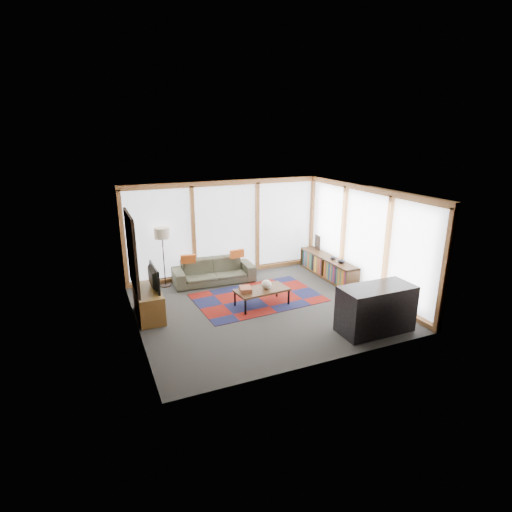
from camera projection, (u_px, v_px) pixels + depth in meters
name	position (u px, v px, depth m)	size (l,w,h in m)	color
ground	(263.00, 307.00, 9.07)	(5.50, 5.50, 0.00)	#2A2B28
room_envelope	(273.00, 234.00, 9.29)	(5.52, 5.02, 2.62)	#3D352D
rug	(258.00, 298.00, 9.57)	(2.93, 1.88, 0.01)	maroon
sofa	(214.00, 271.00, 10.49)	(2.11, 0.83, 0.62)	#373728
pillow_left	(188.00, 259.00, 10.13)	(0.38, 0.11, 0.21)	#B54C18
pillow_right	(237.00, 254.00, 10.57)	(0.38, 0.11, 0.21)	#B54C18
floor_lamp	(164.00, 257.00, 10.09)	(0.39, 0.39, 1.55)	#2E2018
coffee_table	(262.00, 297.00, 9.09)	(1.20, 0.60, 0.40)	#341C10
book_stack	(245.00, 289.00, 8.89)	(0.25, 0.31, 0.10)	#984F31
vase	(266.00, 284.00, 9.04)	(0.24, 0.24, 0.21)	beige
bookshelf	(328.00, 267.00, 10.87)	(0.41, 2.28, 0.57)	#341C10
bowl_a	(341.00, 261.00, 10.29)	(0.20, 0.20, 0.10)	black
bowl_b	(333.00, 258.00, 10.59)	(0.15, 0.15, 0.08)	black
shelf_picture	(317.00, 242.00, 11.48)	(0.04, 0.31, 0.40)	black
tv_console	(149.00, 303.00, 8.53)	(0.51, 1.22, 0.61)	brown
television	(150.00, 278.00, 8.42)	(0.90, 0.12, 0.52)	black
bar_counter	(376.00, 309.00, 7.87)	(1.48, 0.69, 0.94)	black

